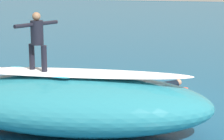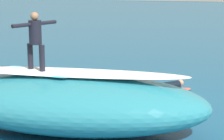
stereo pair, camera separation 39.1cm
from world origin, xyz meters
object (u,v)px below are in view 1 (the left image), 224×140
(surfboard_riding, at_px, (38,72))
(surfer_paddling, at_px, (163,87))
(surfboard_paddling, at_px, (166,91))
(surfer_riding, at_px, (37,37))

(surfboard_riding, relative_size, surfer_paddling, 1.48)
(surfboard_riding, relative_size, surfboard_paddling, 1.14)
(surfboard_paddling, bearing_deg, surfer_riding, -166.62)
(surfboard_riding, bearing_deg, surfboard_paddling, -98.62)
(surfboard_paddling, bearing_deg, surfboard_riding, -166.62)
(surfboard_paddling, distance_m, surfer_paddling, 0.23)
(surfboard_riding, bearing_deg, surfer_paddling, -98.26)
(surfer_riding, bearing_deg, surfer_paddling, -98.26)
(surfer_riding, height_order, surfer_paddling, surfer_riding)
(surfer_paddling, bearing_deg, surfer_riding, -166.26)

